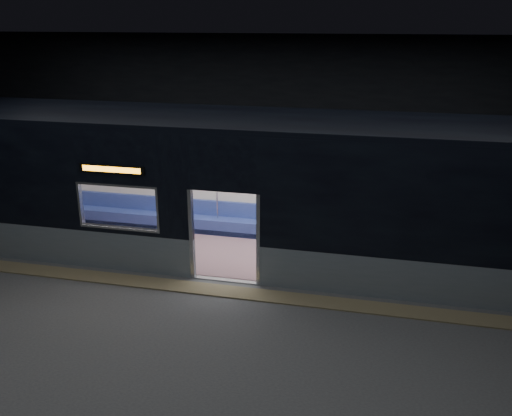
% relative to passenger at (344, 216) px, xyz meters
% --- Properties ---
extents(station_floor, '(24.00, 14.00, 0.01)m').
position_rel_passenger_xyz_m(station_floor, '(-2.34, -3.55, -0.82)').
color(station_floor, '#47494C').
rests_on(station_floor, ground).
extents(station_envelope, '(24.00, 14.00, 5.00)m').
position_rel_passenger_xyz_m(station_envelope, '(-2.34, -3.55, 2.85)').
color(station_envelope, black).
rests_on(station_envelope, station_floor).
extents(tactile_strip, '(22.80, 0.50, 0.03)m').
position_rel_passenger_xyz_m(tactile_strip, '(-2.34, -3.00, -0.80)').
color(tactile_strip, '#8C7F59').
rests_on(tactile_strip, station_floor).
extents(metro_car, '(18.00, 3.04, 3.35)m').
position_rel_passenger_xyz_m(metro_car, '(-2.34, -1.00, 1.03)').
color(metro_car, gray).
rests_on(metro_car, station_floor).
extents(passenger, '(0.45, 0.74, 1.41)m').
position_rel_passenger_xyz_m(passenger, '(0.00, 0.00, 0.00)').
color(passenger, black).
rests_on(passenger, metro_car).
extents(handbag, '(0.35, 0.31, 0.16)m').
position_rel_passenger_xyz_m(handbag, '(-0.01, -0.23, -0.12)').
color(handbag, black).
rests_on(handbag, passenger).
extents(transit_map, '(0.95, 0.03, 0.62)m').
position_rel_passenger_xyz_m(transit_map, '(-0.44, 0.31, 0.65)').
color(transit_map, white).
rests_on(transit_map, metro_car).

